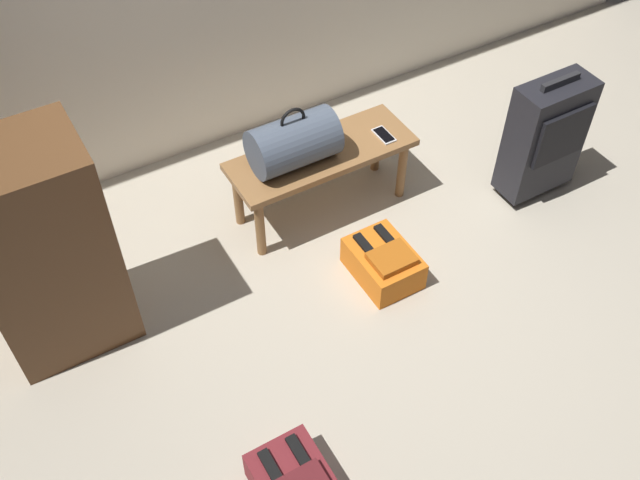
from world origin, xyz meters
name	(u,v)px	position (x,y,z in m)	size (l,w,h in m)	color
ground_plane	(395,294)	(0.00, 0.00, 0.00)	(6.60, 6.60, 0.00)	#B2A893
bench	(321,161)	(-0.01, 0.72, 0.35)	(1.00, 0.36, 0.41)	olive
duffel_bag_slate	(294,142)	(-0.17, 0.72, 0.54)	(0.44, 0.26, 0.34)	#475160
cell_phone	(384,135)	(0.34, 0.67, 0.42)	(0.07, 0.14, 0.01)	silver
suitcase_upright_charcoal	(545,137)	(1.11, 0.25, 0.39)	(0.43, 0.23, 0.76)	black
backpack_orange	(383,263)	(0.02, 0.14, 0.09)	(0.28, 0.38, 0.21)	orange
side_cabinet	(44,252)	(-1.46, 0.62, 0.55)	(0.56, 0.44, 1.10)	brown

